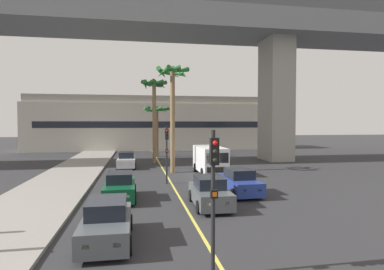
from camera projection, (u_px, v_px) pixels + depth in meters
sidewalk_left at (20, 213)px, 15.52m from camera, size 4.80×80.00×0.15m
lane_stripe_center at (170, 181)px, 24.76m from camera, size 0.14×56.00×0.01m
bridge_overpass at (169, 28)px, 35.91m from camera, size 88.44×8.00×18.49m
pier_building_backdrop at (151, 124)px, 54.83m from camera, size 39.33×8.04×8.78m
car_queue_front at (120, 187)px, 18.58m from camera, size 1.85×4.11×1.56m
car_queue_second at (240, 182)px, 20.06m from camera, size 1.90×4.13×1.56m
car_queue_third at (107, 223)px, 11.93m from camera, size 1.85×4.11×1.56m
car_queue_fourth at (127, 160)px, 31.89m from camera, size 1.87×4.12×1.56m
car_queue_fifth at (210, 193)px, 17.09m from camera, size 1.90×4.14×1.56m
delivery_van at (210, 159)px, 27.91m from camera, size 2.19×5.26×2.36m
traffic_light_median_near at (214, 182)px, 9.15m from camera, size 0.24×0.37×4.20m
traffic_light_median_far at (167, 146)px, 23.31m from camera, size 0.24×0.37×4.20m
palm_tree_near_median at (172, 90)px, 28.58m from camera, size 3.00×3.07×9.43m
palm_tree_mid_median at (154, 97)px, 35.19m from camera, size 2.93×2.87×9.15m
palm_tree_far_median at (157, 118)px, 42.23m from camera, size 3.43×3.56×6.61m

